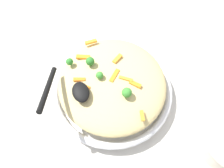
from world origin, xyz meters
TOP-DOWN VIEW (x-y plane):
  - ground_plane at (0.00, 0.00)m, footprint 2.40×2.40m
  - serving_bowl at (0.00, 0.00)m, footprint 0.33×0.33m
  - pasta_mound at (0.00, 0.00)m, footprint 0.29×0.28m
  - carrot_piece_0 at (0.12, 0.03)m, footprint 0.03×0.01m
  - carrot_piece_1 at (-0.09, -0.05)m, footprint 0.02×0.04m
  - carrot_piece_2 at (0.04, 0.05)m, footprint 0.03×0.03m
  - carrot_piece_3 at (0.00, 0.01)m, footprint 0.03×0.04m
  - carrot_piece_4 at (-0.04, 0.03)m, footprint 0.03×0.03m
  - carrot_piece_5 at (0.02, 0.03)m, footprint 0.03×0.03m
  - carrot_piece_6 at (0.00, -0.07)m, footprint 0.03×0.03m
  - carrot_piece_7 at (-0.02, -0.08)m, footprint 0.02×0.03m
  - carrot_piece_8 at (-0.13, -0.02)m, footprint 0.01×0.03m
  - broccoli_floret_0 at (-0.01, -0.03)m, footprint 0.02×0.02m
  - broccoli_floret_1 at (0.06, 0.01)m, footprint 0.02×0.02m
  - broccoli_floret_2 at (-0.08, -0.09)m, footprint 0.02×0.02m
  - broccoli_floret_3 at (-0.05, -0.04)m, footprint 0.02×0.02m
  - serving_spoon at (0.01, -0.11)m, footprint 0.14×0.11m

SIDE VIEW (x-z plane):
  - ground_plane at x=0.00m, z-range 0.00..0.00m
  - serving_bowl at x=0.00m, z-range 0.00..0.05m
  - pasta_mound at x=0.00m, z-range 0.04..0.10m
  - carrot_piece_0 at x=0.12m, z-range 0.09..0.10m
  - carrot_piece_1 at x=-0.09m, z-range 0.09..0.10m
  - carrot_piece_8 at x=-0.13m, z-range 0.09..0.10m
  - carrot_piece_7 at x=-0.02m, z-range 0.09..0.10m
  - carrot_piece_6 at x=0.00m, z-range 0.09..0.10m
  - carrot_piece_2 at x=0.04m, z-range 0.09..0.10m
  - carrot_piece_3 at x=0.00m, z-range 0.10..0.10m
  - carrot_piece_5 at x=0.02m, z-range 0.10..0.10m
  - carrot_piece_4 at x=-0.04m, z-range 0.10..0.10m
  - broccoli_floret_2 at x=-0.08m, z-range 0.09..0.11m
  - broccoli_floret_0 at x=-0.01m, z-range 0.10..0.12m
  - broccoli_floret_1 at x=0.06m, z-range 0.10..0.13m
  - broccoli_floret_3 at x=-0.05m, z-range 0.10..0.12m
  - serving_spoon at x=0.01m, z-range 0.08..0.16m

